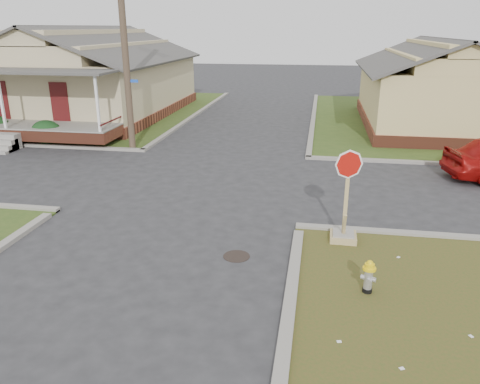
# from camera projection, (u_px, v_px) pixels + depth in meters

# --- Properties ---
(ground) EXTENTS (120.00, 120.00, 0.00)m
(ground) POSITION_uv_depth(u_px,v_px,m) (156.00, 241.00, 11.97)
(ground) COLOR #29292B
(ground) RESTS_ON ground
(verge_far_left) EXTENTS (19.00, 19.00, 0.05)m
(verge_far_left) POSITION_uv_depth(u_px,v_px,m) (59.00, 110.00, 30.76)
(verge_far_left) COLOR #324A1A
(verge_far_left) RESTS_ON ground
(curbs) EXTENTS (80.00, 40.00, 0.12)m
(curbs) POSITION_uv_depth(u_px,v_px,m) (203.00, 181.00, 16.62)
(curbs) COLOR gray
(curbs) RESTS_ON ground
(manhole) EXTENTS (0.64, 0.64, 0.01)m
(manhole) POSITION_uv_depth(u_px,v_px,m) (237.00, 256.00, 11.16)
(manhole) COLOR black
(manhole) RESTS_ON ground
(corner_house) EXTENTS (10.10, 15.50, 5.30)m
(corner_house) POSITION_uv_depth(u_px,v_px,m) (88.00, 77.00, 28.31)
(corner_house) COLOR brown
(corner_house) RESTS_ON ground
(side_house_yellow) EXTENTS (7.60, 11.60, 4.70)m
(side_house_yellow) POSITION_uv_depth(u_px,v_px,m) (436.00, 86.00, 24.98)
(side_house_yellow) COLOR brown
(side_house_yellow) RESTS_ON ground
(utility_pole) EXTENTS (1.80, 0.28, 9.00)m
(utility_pole) POSITION_uv_depth(u_px,v_px,m) (124.00, 40.00, 19.36)
(utility_pole) COLOR #453327
(utility_pole) RESTS_ON ground
(fire_hydrant) EXTENTS (0.27, 0.27, 0.72)m
(fire_hydrant) POSITION_uv_depth(u_px,v_px,m) (369.00, 275.00, 9.44)
(fire_hydrant) COLOR black
(fire_hydrant) RESTS_ON ground
(stop_sign) EXTENTS (0.67, 0.66, 2.37)m
(stop_sign) POSITION_uv_depth(u_px,v_px,m) (344.00, 221.00, 11.74)
(stop_sign) COLOR #9E8855
(stop_sign) RESTS_ON ground
(hedge_right) EXTENTS (1.43, 1.18, 1.10)m
(hedge_right) POSITION_uv_depth(u_px,v_px,m) (46.00, 132.00, 21.55)
(hedge_right) COLOR #153C19
(hedge_right) RESTS_ON verge_far_left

